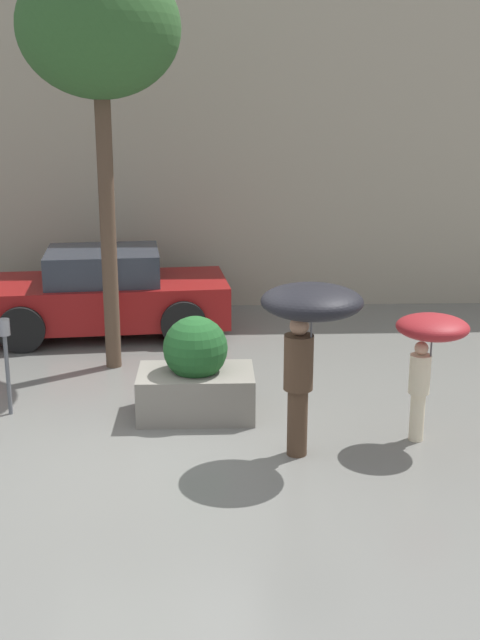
{
  "coord_description": "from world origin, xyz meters",
  "views": [
    {
      "loc": [
        0.67,
        -8.1,
        3.77
      ],
      "look_at": [
        1.03,
        1.6,
        1.05
      ],
      "focal_mm": 45.0,
      "sensor_mm": 36.0,
      "label": 1
    }
  ],
  "objects_px": {
    "parking_meter": "(5,346)",
    "planter_box": "(196,375)",
    "parked_car_near": "(104,294)",
    "person_adult": "(309,319)",
    "person_child": "(430,340)",
    "street_tree": "(99,32)"
  },
  "relations": [
    {
      "from": "parked_car_near",
      "to": "parking_meter",
      "type": "xyz_separation_m",
      "value": [
        -0.73,
        -3.51,
        0.23
      ]
    },
    {
      "from": "person_adult",
      "to": "street_tree",
      "type": "relative_size",
      "value": 0.35
    },
    {
      "from": "parking_meter",
      "to": "planter_box",
      "type": "bearing_deg",
      "value": -2.77
    },
    {
      "from": "planter_box",
      "to": "person_adult",
      "type": "bearing_deg",
      "value": -45.66
    },
    {
      "from": "planter_box",
      "to": "person_child",
      "type": "bearing_deg",
      "value": -18.81
    },
    {
      "from": "person_adult",
      "to": "parked_car_near",
      "type": "height_order",
      "value": "person_adult"
    },
    {
      "from": "planter_box",
      "to": "parked_car_near",
      "type": "bearing_deg",
      "value": 113.17
    },
    {
      "from": "parked_car_near",
      "to": "planter_box",
      "type": "bearing_deg",
      "value": -162.41
    },
    {
      "from": "person_adult",
      "to": "parking_meter",
      "type": "height_order",
      "value": "person_adult"
    },
    {
      "from": "parking_meter",
      "to": "street_tree",
      "type": "bearing_deg",
      "value": 59.01
    },
    {
      "from": "person_adult",
      "to": "parking_meter",
      "type": "bearing_deg",
      "value": -165.72
    },
    {
      "from": "person_adult",
      "to": "street_tree",
      "type": "height_order",
      "value": "street_tree"
    },
    {
      "from": "parked_car_near",
      "to": "person_child",
      "type": "bearing_deg",
      "value": -143.03
    },
    {
      "from": "planter_box",
      "to": "person_adult",
      "type": "xyz_separation_m",
      "value": [
        1.2,
        -1.23,
        1.04
      ]
    },
    {
      "from": "parked_car_near",
      "to": "street_tree",
      "type": "distance_m",
      "value": 4.3
    },
    {
      "from": "parked_car_near",
      "to": "parking_meter",
      "type": "height_order",
      "value": "parked_car_near"
    },
    {
      "from": "person_child",
      "to": "parking_meter",
      "type": "distance_m",
      "value": 4.97
    },
    {
      "from": "person_adult",
      "to": "parking_meter",
      "type": "xyz_separation_m",
      "value": [
        -3.48,
        1.34,
        -0.67
      ]
    },
    {
      "from": "street_tree",
      "to": "person_adult",
      "type": "bearing_deg",
      "value": -52.08
    },
    {
      "from": "parked_car_near",
      "to": "parking_meter",
      "type": "bearing_deg",
      "value": 162.62
    },
    {
      "from": "person_child",
      "to": "person_adult",
      "type": "bearing_deg",
      "value": -136.67
    },
    {
      "from": "planter_box",
      "to": "parking_meter",
      "type": "xyz_separation_m",
      "value": [
        -2.28,
        0.11,
        0.36
      ]
    }
  ]
}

